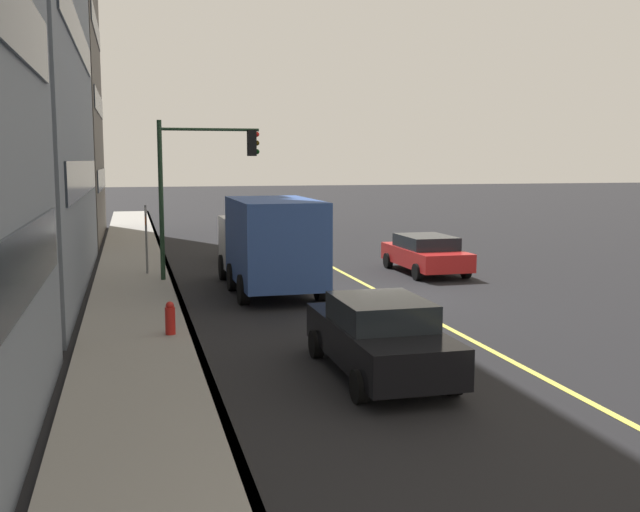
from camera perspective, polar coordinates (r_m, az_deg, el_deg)
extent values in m
plane|color=black|center=(23.19, 5.37, -3.18)|extent=(200.00, 200.00, 0.00)
cube|color=gray|center=(21.84, -13.98, -3.83)|extent=(80.00, 2.72, 0.15)
cube|color=slate|center=(21.88, -10.63, -3.72)|extent=(80.00, 0.16, 0.15)
cube|color=#D8CC4C|center=(23.19, 5.37, -3.17)|extent=(80.00, 0.16, 0.01)
cube|color=#262D38|center=(10.92, -21.93, -0.89)|extent=(9.10, 0.06, 1.10)
cube|color=#262D38|center=(11.00, -22.84, 17.30)|extent=(9.10, 0.06, 1.10)
cube|color=#262D38|center=(26.01, -17.72, 5.79)|extent=(14.89, 0.06, 1.10)
cube|color=#262D38|center=(26.31, -18.12, 15.82)|extent=(14.89, 0.06, 1.10)
cube|color=#262D38|center=(42.25, -16.48, 5.71)|extent=(10.68, 0.06, 1.10)
cube|color=#262D38|center=(42.35, -16.68, 11.15)|extent=(10.68, 0.06, 1.10)
cube|color=#262D38|center=(42.82, -16.89, 16.53)|extent=(10.68, 0.06, 1.10)
cube|color=red|center=(28.23, 8.12, -0.04)|extent=(4.68, 1.92, 0.66)
cube|color=black|center=(28.14, 8.16, 1.10)|extent=(2.50, 1.76, 0.47)
cylinder|color=black|center=(27.26, 11.17, -1.06)|extent=(0.60, 0.22, 0.60)
cylinder|color=black|center=(26.51, 7.51, -1.23)|extent=(0.60, 0.22, 0.60)
cylinder|color=black|center=(30.05, 8.64, -0.23)|extent=(0.60, 0.22, 0.60)
cylinder|color=black|center=(29.37, 5.26, -0.35)|extent=(0.60, 0.22, 0.60)
cube|color=#1E6038|center=(31.44, -4.74, 0.74)|extent=(3.91, 1.76, 0.63)
cube|color=black|center=(31.41, -4.76, 1.82)|extent=(2.02, 1.62, 0.55)
cylinder|color=black|center=(32.62, -6.60, 0.40)|extent=(0.60, 0.22, 0.60)
cylinder|color=black|center=(32.89, -3.64, 0.49)|extent=(0.60, 0.22, 0.60)
cylinder|color=black|center=(30.08, -5.93, -0.18)|extent=(0.60, 0.22, 0.60)
cylinder|color=black|center=(30.38, -2.73, -0.07)|extent=(0.60, 0.22, 0.60)
cube|color=black|center=(14.81, 4.56, -6.59)|extent=(4.74, 1.82, 0.75)
cube|color=black|center=(14.58, 4.71, -4.27)|extent=(2.15, 1.67, 0.52)
cylinder|color=black|center=(16.11, -0.29, -6.79)|extent=(0.60, 0.22, 0.60)
cylinder|color=black|center=(16.62, 5.70, -6.38)|extent=(0.60, 0.22, 0.60)
cylinder|color=black|center=(13.21, 3.07, -10.00)|extent=(0.60, 0.22, 0.60)
cylinder|color=black|center=(13.83, 10.21, -9.31)|extent=(0.60, 0.22, 0.60)
cube|color=silver|center=(26.68, -4.96, 1.12)|extent=(1.94, 2.46, 1.78)
cube|color=#2D4C93|center=(23.18, -3.53, 1.19)|extent=(4.83, 2.46, 2.59)
cylinder|color=black|center=(26.63, -7.44, -0.86)|extent=(0.90, 0.28, 0.90)
cylinder|color=black|center=(27.01, -2.47, -0.69)|extent=(0.90, 0.28, 0.90)
cylinder|color=black|center=(21.99, -5.93, -2.58)|extent=(0.90, 0.28, 0.90)
cylinder|color=black|center=(22.45, 0.04, -2.34)|extent=(0.90, 0.28, 0.90)
cylinder|color=black|center=(24.35, -6.77, -1.62)|extent=(0.90, 0.28, 0.90)
cylinder|color=black|center=(24.77, -1.35, -1.42)|extent=(0.90, 0.28, 0.90)
cylinder|color=#1E3823|center=(25.84, -12.13, 4.01)|extent=(0.16, 0.16, 5.59)
cylinder|color=#1E3823|center=(25.94, -8.49, 9.62)|extent=(0.10, 3.39, 0.10)
cube|color=black|center=(26.12, -5.28, 8.66)|extent=(0.28, 0.30, 0.90)
sphere|color=red|center=(26.16, -4.89, 9.32)|extent=(0.18, 0.18, 0.18)
sphere|color=#392905|center=(26.15, -4.89, 8.67)|extent=(0.18, 0.18, 0.18)
sphere|color=black|center=(26.15, -4.88, 8.01)|extent=(0.18, 0.18, 0.18)
cylinder|color=slate|center=(27.52, -13.23, 1.10)|extent=(0.08, 0.08, 2.64)
cube|color=white|center=(27.43, -13.34, 3.42)|extent=(0.60, 0.02, 0.20)
cube|color=#DB5919|center=(27.45, -13.32, 2.69)|extent=(0.44, 0.02, 0.28)
cylinder|color=red|center=(17.92, -11.46, -5.15)|extent=(0.24, 0.24, 0.80)
sphere|color=red|center=(17.83, -11.49, -3.77)|extent=(0.20, 0.20, 0.20)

